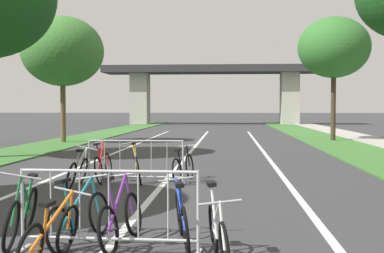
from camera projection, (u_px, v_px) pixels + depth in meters
grass_verge_left at (76, 140)px, 27.53m from camera, size 2.79×61.48×0.05m
grass_verge_right at (328, 141)px, 26.54m from camera, size 2.79×61.48×0.05m
sidewalk_path_right at (376, 141)px, 26.36m from camera, size 2.10×61.48×0.08m
lane_stripe_center at (189, 154)px, 19.70m from camera, size 0.14×35.57×0.01m
lane_stripe_right_lane at (265, 154)px, 19.48m from camera, size 0.14×35.57×0.01m
lane_stripe_left_lane at (114, 153)px, 19.91m from camera, size 0.14×35.57×0.01m
overpass_bridge at (214, 81)px, 52.43m from camera, size 22.90×4.36×6.06m
tree_left_cypress_far at (63, 51)px, 25.43m from camera, size 4.14×4.14×6.39m
tree_right_pine_far at (334, 48)px, 26.68m from camera, size 3.79×3.79×6.58m
crowd_barrier_nearest at (109, 212)px, 6.30m from camera, size 2.31×0.49×1.05m
crowd_barrier_second at (136, 162)px, 11.89m from camera, size 2.30×0.46×1.05m
bicycle_yellow_0 at (137, 166)px, 12.26m from camera, size 0.75×1.77×1.00m
bicycle_black_1 at (183, 167)px, 12.35m from camera, size 0.49×1.71×0.88m
bicycle_red_2 at (103, 166)px, 12.36m from camera, size 0.43×1.69×1.00m
bicycle_blue_3 at (182, 219)px, 6.65m from camera, size 0.57×1.66×0.88m
bicycle_green_4 at (22, 215)px, 6.83m from camera, size 0.66×1.71×1.02m
bicycle_white_5 at (218, 234)px, 5.84m from camera, size 0.47×1.58×0.94m
bicycle_purple_6 at (121, 219)px, 6.66m from camera, size 0.44×1.60×0.94m
bicycle_orange_7 at (51, 237)px, 5.77m from camera, size 0.51×1.63×0.85m
bicycle_teal_8 at (80, 218)px, 6.72m from camera, size 0.51×1.69×0.91m
bicycle_silver_9 at (78, 172)px, 11.51m from camera, size 0.49×1.61×0.92m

